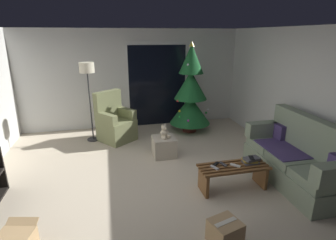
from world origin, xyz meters
TOP-DOWN VIEW (x-y plane):
  - ground_plane at (0.00, 0.00)m, footprint 7.00×7.00m
  - wall_back at (0.00, 3.06)m, footprint 5.72×0.12m
  - wall_right at (2.86, 0.00)m, footprint 0.12×6.00m
  - patio_door_frame at (0.65, 2.99)m, footprint 1.60×0.02m
  - patio_door_glass at (0.65, 2.97)m, footprint 1.50×0.02m
  - couch at (2.32, -0.45)m, footprint 0.82×1.95m
  - coffee_table at (1.19, -0.44)m, footprint 1.10×0.40m
  - remote_white at (1.20, -0.45)m, footprint 0.14×0.15m
  - remote_graphite at (1.04, -0.37)m, footprint 0.08×0.16m
  - remote_black at (0.92, -0.35)m, footprint 0.15×0.13m
  - remote_silver at (0.87, -0.44)m, footprint 0.10×0.16m
  - book_stack at (1.49, -0.41)m, footprint 0.28×0.22m
  - cell_phone at (1.49, -0.42)m, footprint 0.11×0.16m
  - christmas_tree at (1.33, 2.24)m, footprint 1.01×1.01m
  - armchair at (-0.53, 2.07)m, footprint 0.96×0.96m
  - floor_lamp at (-1.05, 2.18)m, footprint 0.32×0.32m
  - ottoman at (0.38, 0.98)m, footprint 0.44×0.44m
  - teddy_bear_cream at (0.39, 0.97)m, footprint 0.21×0.22m
  - cardboard_box_taped_mid_floor at (0.58, -1.47)m, footprint 0.41×0.39m

SIDE VIEW (x-z plane):
  - ground_plane at x=0.00m, z-range 0.00..0.00m
  - cardboard_box_taped_mid_floor at x=0.58m, z-range 0.00..0.29m
  - ottoman at x=0.38m, z-range 0.00..0.39m
  - coffee_table at x=1.19m, z-range 0.07..0.47m
  - couch at x=2.32m, z-range -0.14..0.94m
  - armchair at x=-0.53m, z-range -0.16..0.97m
  - remote_white at x=1.20m, z-range 0.40..0.43m
  - remote_graphite at x=1.04m, z-range 0.40..0.43m
  - remote_black at x=0.92m, z-range 0.40..0.43m
  - remote_silver at x=0.87m, z-range 0.40..0.43m
  - book_stack at x=1.49m, z-range 0.40..0.49m
  - cell_phone at x=1.49m, z-range 0.49..0.50m
  - teddy_bear_cream at x=0.39m, z-range 0.37..0.66m
  - christmas_tree at x=1.33m, z-range -0.13..2.07m
  - patio_door_glass at x=0.65m, z-range 0.00..2.10m
  - patio_door_frame at x=0.65m, z-range 0.00..2.20m
  - wall_back at x=0.00m, z-range 0.00..2.50m
  - wall_right at x=2.86m, z-range 0.00..2.50m
  - floor_lamp at x=-1.05m, z-range 0.61..2.40m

